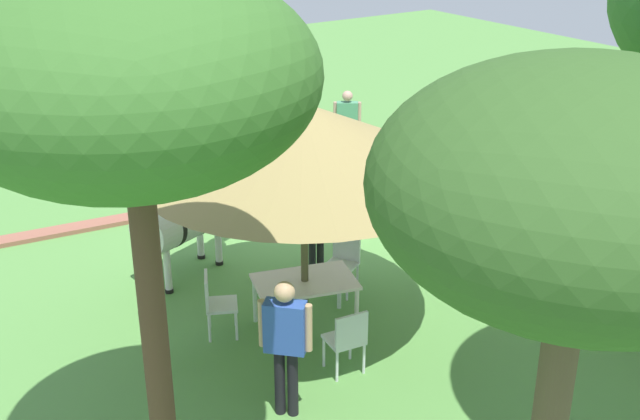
# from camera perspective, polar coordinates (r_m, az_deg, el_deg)

# --- Properties ---
(ground_plane) EXTENTS (36.00, 36.00, 0.00)m
(ground_plane) POSITION_cam_1_polar(r_m,az_deg,el_deg) (13.50, 0.47, -2.28)
(ground_plane) COLOR #548C41
(shade_umbrella) EXTENTS (4.20, 4.20, 3.21)m
(shade_umbrella) POSITION_cam_1_polar(r_m,az_deg,el_deg) (9.89, -1.20, 5.19)
(shade_umbrella) COLOR brown
(shade_umbrella) RESTS_ON ground_plane
(patio_dining_table) EXTENTS (1.54, 1.19, 0.74)m
(patio_dining_table) POSITION_cam_1_polar(r_m,az_deg,el_deg) (10.72, -1.10, -5.51)
(patio_dining_table) COLOR silver
(patio_dining_table) RESTS_ON ground_plane
(patio_chair_near_lawn) EXTENTS (0.49, 0.47, 0.90)m
(patio_chair_near_lawn) POSITION_cam_1_polar(r_m,az_deg,el_deg) (9.86, 1.99, -9.22)
(patio_chair_near_lawn) COLOR silver
(patio_chair_near_lawn) RESTS_ON ground_plane
(patio_chair_near_hut) EXTENTS (0.58, 0.59, 0.90)m
(patio_chair_near_hut) POSITION_cam_1_polar(r_m,az_deg,el_deg) (11.75, 1.70, -3.54)
(patio_chair_near_hut) COLOR silver
(patio_chair_near_hut) RESTS_ON ground_plane
(patio_chair_west_end) EXTENTS (0.57, 0.58, 0.90)m
(patio_chair_west_end) POSITION_cam_1_polar(r_m,az_deg,el_deg) (10.74, -7.59, -6.51)
(patio_chair_west_end) COLOR silver
(patio_chair_west_end) RESTS_ON ground_plane
(guest_beside_umbrella) EXTENTS (0.48, 0.48, 1.73)m
(guest_beside_umbrella) POSITION_cam_1_polar(r_m,az_deg,el_deg) (8.91, -2.52, -9.14)
(guest_beside_umbrella) COLOR black
(guest_beside_umbrella) RESTS_ON ground_plane
(guest_behind_table) EXTENTS (0.56, 0.28, 1.58)m
(guest_behind_table) POSITION_cam_1_polar(r_m,az_deg,el_deg) (12.27, -0.28, -0.12)
(guest_behind_table) COLOR black
(guest_behind_table) RESTS_ON ground_plane
(standing_watcher) EXTENTS (0.50, 0.42, 1.64)m
(standing_watcher) POSITION_cam_1_polar(r_m,az_deg,el_deg) (16.74, 1.98, 6.45)
(standing_watcher) COLOR black
(standing_watcher) RESTS_ON ground_plane
(zebra_nearest_camera) EXTENTS (2.09, 1.20, 1.49)m
(zebra_nearest_camera) POSITION_cam_1_polar(r_m,az_deg,el_deg) (12.60, 13.08, -0.07)
(zebra_nearest_camera) COLOR silver
(zebra_nearest_camera) RESTS_ON ground_plane
(zebra_by_umbrella) EXTENTS (2.05, 1.21, 1.49)m
(zebra_by_umbrella) POSITION_cam_1_polar(r_m,az_deg,el_deg) (12.22, -9.79, -0.52)
(zebra_by_umbrella) COLOR silver
(zebra_by_umbrella) RESTS_ON ground_plane
(zebra_toward_hut) EXTENTS (1.80, 1.84, 1.55)m
(zebra_toward_hut) POSITION_cam_1_polar(r_m,az_deg,el_deg) (14.88, -1.06, 4.38)
(zebra_toward_hut) COLOR silver
(zebra_toward_hut) RESTS_ON ground_plane
(acacia_tree_right_background) EXTENTS (2.64, 2.64, 4.86)m
(acacia_tree_right_background) POSITION_cam_1_polar(r_m,az_deg,el_deg) (5.01, 18.41, 1.15)
(acacia_tree_right_background) COLOR brown
(acacia_tree_right_background) RESTS_ON ground_plane
(acacia_tree_behind_hut) EXTENTS (2.99, 2.99, 5.27)m
(acacia_tree_behind_hut) POSITION_cam_1_polar(r_m,az_deg,el_deg) (6.30, -13.58, 9.11)
(acacia_tree_behind_hut) COLOR #523728
(acacia_tree_behind_hut) RESTS_ON ground_plane
(brick_patio_kerb) EXTENTS (2.82, 0.68, 0.08)m
(brick_patio_kerb) POSITION_cam_1_polar(r_m,az_deg,el_deg) (14.56, -16.99, -1.21)
(brick_patio_kerb) COLOR #945946
(brick_patio_kerb) RESTS_ON ground_plane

